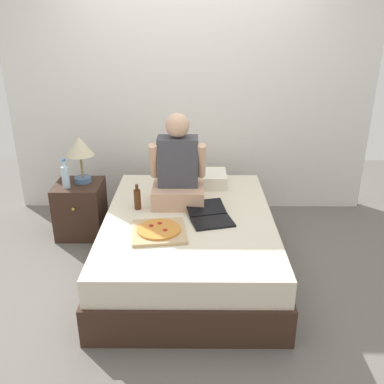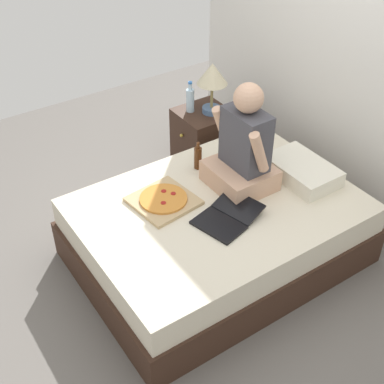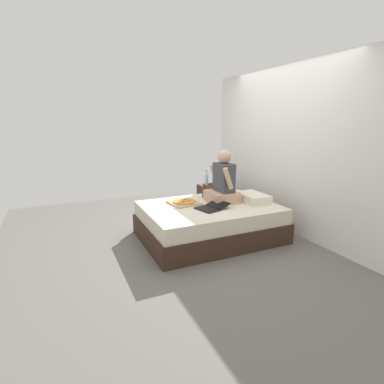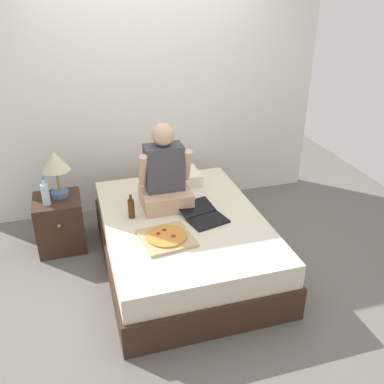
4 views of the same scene
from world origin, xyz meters
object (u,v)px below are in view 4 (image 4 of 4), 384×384
at_px(bed, 183,241).
at_px(nightstand_left, 60,223).
at_px(water_bottle, 45,194).
at_px(laptop, 204,216).
at_px(lamp_on_left_nightstand, 55,165).
at_px(beer_bottle_on_bed, 131,208).
at_px(pizza_box, 167,238).
at_px(person_seated, 165,177).

xyz_separation_m(bed, nightstand_left, (-1.07, 0.63, 0.02)).
distance_m(bed, nightstand_left, 1.24).
xyz_separation_m(water_bottle, laptop, (1.32, -0.61, -0.12)).
height_order(nightstand_left, lamp_on_left_nightstand, lamp_on_left_nightstand).
xyz_separation_m(nightstand_left, water_bottle, (-0.08, -0.09, 0.37)).
bearing_deg(nightstand_left, water_bottle, -131.65).
bearing_deg(beer_bottle_on_bed, lamp_on_left_nightstand, 137.26).
height_order(lamp_on_left_nightstand, pizza_box, lamp_on_left_nightstand).
bearing_deg(bed, person_seated, 109.37).
distance_m(nightstand_left, laptop, 1.44).
distance_m(laptop, beer_bottle_on_bed, 0.64).
height_order(lamp_on_left_nightstand, person_seated, person_seated).
xyz_separation_m(lamp_on_left_nightstand, water_bottle, (-0.12, -0.14, -0.22)).
distance_m(bed, lamp_on_left_nightstand, 1.37).
relative_size(bed, nightstand_left, 3.67).
bearing_deg(person_seated, bed, -70.63).
height_order(bed, beer_bottle_on_bed, beer_bottle_on_bed).
distance_m(bed, person_seated, 0.61).
height_order(bed, water_bottle, water_bottle).
bearing_deg(water_bottle, beer_bottle_on_bed, -29.81).
bearing_deg(pizza_box, laptop, 30.76).
relative_size(lamp_on_left_nightstand, laptop, 0.94).
distance_m(lamp_on_left_nightstand, laptop, 1.45).
height_order(lamp_on_left_nightstand, laptop, lamp_on_left_nightstand).
bearing_deg(laptop, person_seated, 128.05).
bearing_deg(beer_bottle_on_bed, person_seated, 22.93).
height_order(bed, lamp_on_left_nightstand, lamp_on_left_nightstand).
bearing_deg(pizza_box, water_bottle, 137.78).
relative_size(bed, laptop, 4.02).
bearing_deg(lamp_on_left_nightstand, bed, -33.40).
bearing_deg(water_bottle, person_seated, -14.19).
bearing_deg(lamp_on_left_nightstand, water_bottle, -130.60).
distance_m(nightstand_left, beer_bottle_on_bed, 0.87).
bearing_deg(laptop, nightstand_left, 150.66).
height_order(pizza_box, beer_bottle_on_bed, beer_bottle_on_bed).
xyz_separation_m(nightstand_left, lamp_on_left_nightstand, (0.04, 0.05, 0.59)).
bearing_deg(bed, beer_bottle_on_bed, 163.48).
xyz_separation_m(laptop, beer_bottle_on_bed, (-0.60, 0.20, 0.07)).
bearing_deg(laptop, bed, 158.15).
relative_size(water_bottle, person_seated, 0.35).
xyz_separation_m(bed, person_seated, (-0.10, 0.27, 0.54)).
xyz_separation_m(bed, water_bottle, (-1.15, 0.54, 0.39)).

